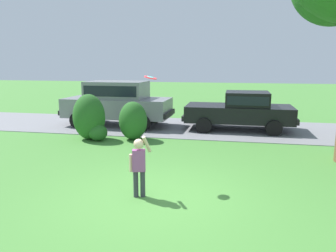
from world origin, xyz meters
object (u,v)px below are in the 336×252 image
parked_suv (117,101)px  child_thrower (139,163)px  parked_sedan (241,109)px  frisbee (150,78)px

parked_suv → child_thrower: (3.10, -7.24, -0.36)m
parked_sedan → frisbee: 6.86m
frisbee → parked_sedan: bearing=71.5°
parked_suv → frisbee: size_ratio=16.93×
child_thrower → parked_sedan: bearing=73.9°
parked_sedan → child_thrower: 7.64m
parked_suv → frisbee: 7.09m
parked_sedan → frisbee: size_ratio=15.73×
child_thrower → frisbee: size_ratio=4.59×
child_thrower → frisbee: bearing=90.1°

